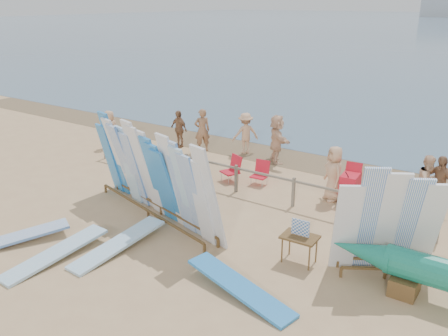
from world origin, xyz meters
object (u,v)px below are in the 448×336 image
Objects in this scene: vendor_table at (299,248)px; beachgoer_0 at (110,129)px; beachgoer_5 at (277,139)px; beachgoer_6 at (334,174)px; beach_chair_right at (260,178)px; flat_board_e at (14,244)px; flat_board_b at (56,259)px; flat_board_a at (119,250)px; beachgoer_10 at (439,183)px; beachgoer_3 at (245,133)px; side_surfboard_rack at (388,226)px; beachgoer_1 at (202,130)px; stroller at (350,187)px; flat_board_d at (240,294)px; main_surfboard_rack at (153,176)px; beachgoer_extra_1 at (179,129)px; beach_chair_left at (231,174)px; beachgoer_8 at (428,182)px.

beachgoer_0 is (-10.47, 3.95, 0.41)m from vendor_table.
beachgoer_5 is 3.80m from beachgoer_6.
beachgoer_6 reaches higher than beach_chair_right.
beachgoer_6 is at bearing 79.40° from flat_board_e.
beachgoer_5 reaches higher than flat_board_b.
flat_board_b is at bearing -125.42° from flat_board_a.
beachgoer_6 is 2.95m from beachgoer_10.
beachgoer_5 is (0.01, 8.05, 0.91)m from flat_board_a.
beachgoer_6 is at bearing 102.06° from beachgoer_3.
beachgoer_1 is at bearing 119.09° from side_surfboard_rack.
stroller is at bearing 63.95° from beachgoer_6.
flat_board_d is at bearing -81.77° from beachgoer_10.
beachgoer_1 is at bearing 129.31° from main_surfboard_rack.
beach_chair_right is at bearing 151.04° from beachgoer_5.
beachgoer_1 is at bearing 107.01° from flat_board_b.
main_surfboard_rack is 5.40m from beachgoer_6.
beachgoer_6 reaches higher than flat_board_a.
beachgoer_1 is (-2.20, 8.73, 0.87)m from flat_board_b.
beachgoer_0 is at bearing 175.37° from beach_chair_right.
beachgoer_10 is at bearing 5.43° from beachgoer_extra_1.
beach_chair_left is at bearing 92.26° from beachgoer_1.
beachgoer_5 is 3.14m from beachgoer_1.
beachgoer_10 is at bearing 65.93° from vendor_table.
flat_board_d is 1.76× the size of beachgoer_extra_1.
beachgoer_3 is at bearing 113.83° from main_surfboard_rack.
beachgoer_10 reaches higher than flat_board_a.
beachgoer_10 reaches higher than beachgoer_0.
flat_board_b is 3.38× the size of beach_chair_right.
beachgoer_6 is (3.12, 5.87, 0.85)m from flat_board_a.
vendor_table is 1.36× the size of beach_chair_right.
stroller is at bearing -1.82° from beachgoer_extra_1.
vendor_table is 9.90m from beachgoer_extra_1.
flat_board_a is at bearing 55.06° from flat_board_e.
beachgoer_10 is (8.28, 8.18, 0.82)m from flat_board_e.
flat_board_b is at bearing -105.88° from beach_chair_right.
stroller is at bearing 105.86° from beachgoer_3.
beachgoer_3 is at bearing 43.15° from flat_board_d.
flat_board_b is at bearing -128.02° from stroller.
flat_board_e is 9.07m from beachgoer_6.
beachgoer_8 is (-0.06, 4.25, -0.38)m from side_surfboard_rack.
beach_chair_left is at bearing 128.44° from beachgoer_5.
stroller is (5.99, 7.31, 0.46)m from flat_board_e.
flat_board_e is at bearing -135.29° from stroller.
beachgoer_10 is (7.43, -1.43, 0.00)m from beachgoer_3.
side_surfboard_rack is 1.61× the size of beachgoer_3.
beachgoer_10 is at bearing -7.78° from flat_board_d.
beach_chair_left is (-5.97, 2.87, -0.93)m from side_surfboard_rack.
beachgoer_extra_1 is 2.82m from beachgoer_0.
stroller is (-2.06, 3.45, -0.72)m from side_surfboard_rack.
beachgoer_extra_1 is (-4.28, -0.50, -0.14)m from beachgoer_5.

